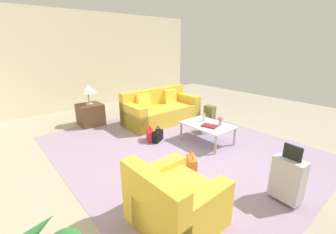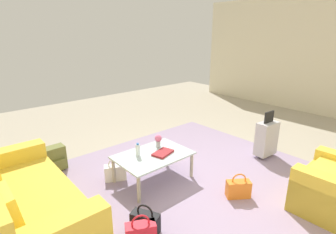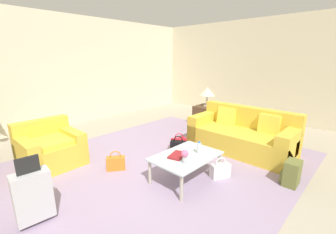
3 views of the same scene
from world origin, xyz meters
TOP-DOWN VIEW (x-y plane):
  - ground_plane at (0.00, 0.00)m, footprint 12.00×12.00m
  - wall_back at (0.00, 4.06)m, footprint 10.24×0.12m
  - wall_right at (5.06, 0.00)m, footprint 0.12×8.00m
  - area_rug at (0.60, 0.20)m, footprint 5.20×4.40m
  - couch at (2.20, -0.60)m, footprint 0.97×2.11m
  - armchair at (-0.90, 1.67)m, footprint 1.00×0.93m
  - coffee_table at (0.40, -0.50)m, footprint 1.08×0.74m
  - water_bottle at (0.60, -0.60)m, footprint 0.06×0.06m
  - coffee_table_book at (0.28, -0.42)m, footprint 0.36×0.28m
  - flower_vase at (0.18, -0.65)m, footprint 0.11×0.11m
  - side_table at (3.20, 1.00)m, footprint 0.60×0.60m
  - table_lamp at (3.20, 1.00)m, footprint 0.43×0.43m
  - suitcase_silver at (-1.60, 0.20)m, footprint 0.42×0.25m
  - handbag_black at (1.15, 0.31)m, footprint 0.27×0.35m
  - handbag_white at (0.84, -0.88)m, footprint 0.35×0.27m
  - handbag_red at (1.28, 0.41)m, footprint 0.35×0.27m
  - handbag_orange at (-0.19, 0.60)m, footprint 0.34×0.30m
  - backpack_olive at (1.40, -1.79)m, footprint 0.31×0.26m

SIDE VIEW (x-z plane):
  - ground_plane at x=0.00m, z-range 0.00..0.00m
  - area_rug at x=0.60m, z-range 0.00..0.01m
  - handbag_black at x=1.15m, z-range -0.05..0.31m
  - handbag_white at x=0.84m, z-range -0.05..0.31m
  - handbag_red at x=1.28m, z-range -0.05..0.31m
  - handbag_orange at x=-0.19m, z-range -0.05..0.31m
  - backpack_olive at x=1.40m, z-range -0.01..0.39m
  - side_table at x=3.20m, z-range 0.00..0.57m
  - armchair at x=-0.90m, z-range -0.11..0.70m
  - couch at x=2.20m, z-range -0.14..0.75m
  - suitcase_silver at x=-1.60m, z-range -0.07..0.78m
  - coffee_table at x=0.40m, z-range 0.16..0.59m
  - coffee_table_book at x=0.28m, z-range 0.42..0.45m
  - water_bottle at x=0.60m, z-range 0.42..0.62m
  - flower_vase at x=0.18m, z-range 0.45..0.65m
  - table_lamp at x=3.20m, z-range 0.71..1.25m
  - wall_back at x=0.00m, z-range 0.00..3.10m
  - wall_right at x=5.06m, z-range 0.00..3.10m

